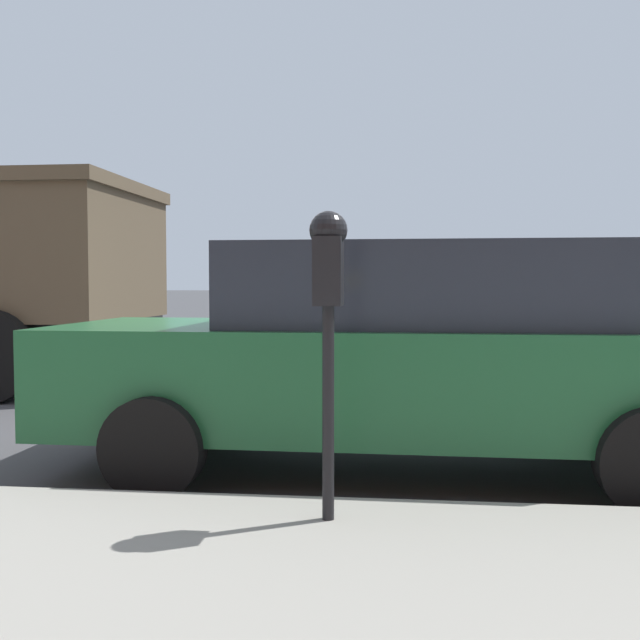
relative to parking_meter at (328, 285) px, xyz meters
name	(u,v)px	position (x,y,z in m)	size (l,w,h in m)	color
ground_plane	(279,438)	(2.59, 0.69, -1.33)	(220.00, 220.00, 0.00)	#424244
parking_meter	(328,285)	(0.00, 0.00, 0.00)	(0.21, 0.19, 1.54)	black
car_green	(404,354)	(1.59, -0.38, -0.49)	(2.04, 4.77, 1.60)	#1E5B33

